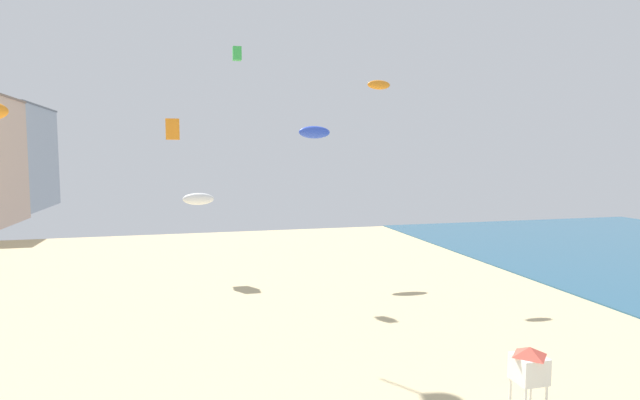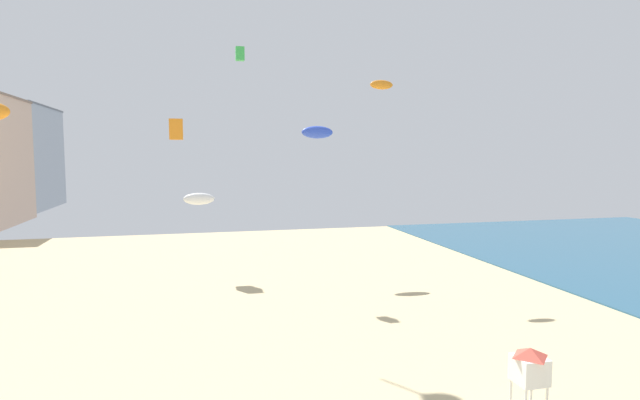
# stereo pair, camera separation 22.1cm
# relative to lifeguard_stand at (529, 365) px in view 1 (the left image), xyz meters

# --- Properties ---
(boardwalk_hotel_furthest) EXTENTS (10.69, 22.15, 18.60)m
(boardwalk_hotel_furthest) POSITION_rel_lifeguard_stand_xyz_m (-42.87, 86.35, 7.47)
(boardwalk_hotel_furthest) COLOR #ADB7C1
(boardwalk_hotel_furthest) RESTS_ON ground
(lifeguard_stand) EXTENTS (1.10, 1.10, 2.55)m
(lifeguard_stand) POSITION_rel_lifeguard_stand_xyz_m (0.00, 0.00, 0.00)
(lifeguard_stand) COLOR white
(lifeguard_stand) RESTS_ON ground
(kite_orange_box) EXTENTS (1.09, 1.09, 1.72)m
(kite_orange_box) POSITION_rel_lifeguard_stand_xyz_m (-13.44, 28.36, 10.03)
(kite_orange_box) COLOR orange
(kite_blue_parafoil) EXTENTS (2.58, 0.72, 1.00)m
(kite_blue_parafoil) POSITION_rel_lifeguard_stand_xyz_m (-2.31, 24.22, 9.73)
(kite_blue_parafoil) COLOR blue
(kite_green_box) EXTENTS (0.63, 0.63, 0.99)m
(kite_green_box) POSITION_rel_lifeguard_stand_xyz_m (-8.52, 23.32, 15.49)
(kite_green_box) COLOR green
(kite_white_parafoil) EXTENTS (1.26, 0.35, 0.49)m
(kite_white_parafoil) POSITION_rel_lifeguard_stand_xyz_m (-11.89, 5.54, 6.08)
(kite_white_parafoil) COLOR white
(kite_orange_parafoil_2) EXTENTS (1.74, 0.48, 0.68)m
(kite_orange_parafoil_2) POSITION_rel_lifeguard_stand_xyz_m (1.30, 19.30, 12.99)
(kite_orange_parafoil_2) COLOR orange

